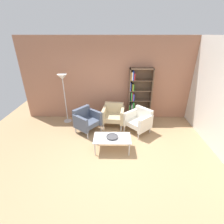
% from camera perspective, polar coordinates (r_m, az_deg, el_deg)
% --- Properties ---
extents(ground_plane, '(8.32, 8.32, 0.00)m').
position_cam_1_polar(ground_plane, '(4.41, -0.22, -16.03)').
color(ground_plane, tan).
extents(brick_back_panel, '(6.40, 0.12, 2.90)m').
position_cam_1_polar(brick_back_panel, '(5.95, 0.13, 11.15)').
color(brick_back_panel, '#A87056').
rests_on(brick_back_panel, ground_plane).
extents(bookshelf_tall, '(0.80, 0.30, 1.90)m').
position_cam_1_polar(bookshelf_tall, '(5.96, 8.79, 5.56)').
color(bookshelf_tall, brown).
rests_on(bookshelf_tall, ground_plane).
extents(coffee_table_low, '(1.00, 0.56, 0.40)m').
position_cam_1_polar(coffee_table_low, '(4.49, 0.06, -9.23)').
color(coffee_table_low, silver).
rests_on(coffee_table_low, ground_plane).
extents(decorative_bowl, '(0.32, 0.32, 0.05)m').
position_cam_1_polar(decorative_bowl, '(4.45, 0.06, -8.52)').
color(decorative_bowl, '#4C4C51').
rests_on(decorative_bowl, coffee_table_low).
extents(armchair_spare_guest, '(0.94, 0.95, 0.78)m').
position_cam_1_polar(armchair_spare_guest, '(5.38, -8.87, -2.68)').
color(armchair_spare_guest, '#4C566B').
rests_on(armchair_spare_guest, ground_plane).
extents(armchair_corner_red, '(0.79, 0.73, 0.78)m').
position_cam_1_polar(armchair_corner_red, '(5.65, 0.48, -0.91)').
color(armchair_corner_red, '#C6B289').
rests_on(armchair_corner_red, ground_plane).
extents(armchair_near_window, '(0.95, 0.95, 0.78)m').
position_cam_1_polar(armchair_near_window, '(5.35, 9.37, -2.84)').
color(armchair_near_window, white).
rests_on(armchair_near_window, ground_plane).
extents(floor_lamp_torchiere, '(0.32, 0.32, 1.74)m').
position_cam_1_polar(floor_lamp_torchiere, '(5.79, -16.66, 9.66)').
color(floor_lamp_torchiere, silver).
rests_on(floor_lamp_torchiere, ground_plane).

